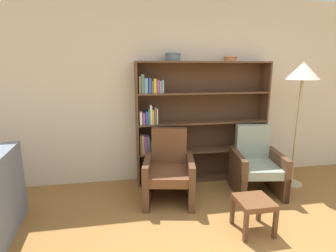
# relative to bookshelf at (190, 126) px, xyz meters

# --- Properties ---
(wall_back) EXTENTS (12.00, 0.06, 2.75)m
(wall_back) POSITION_rel_bookshelf_xyz_m (0.09, 0.17, 0.51)
(wall_back) COLOR beige
(wall_back) RESTS_ON ground
(bookshelf) EXTENTS (2.01, 0.30, 1.83)m
(bookshelf) POSITION_rel_bookshelf_xyz_m (0.00, 0.00, 0.00)
(bookshelf) COLOR brown
(bookshelf) RESTS_ON ground
(bowl_cream) EXTENTS (0.23, 0.23, 0.11)m
(bowl_cream) POSITION_rel_bookshelf_xyz_m (-0.28, -0.02, 1.02)
(bowl_cream) COLOR slate
(bowl_cream) RESTS_ON bookshelf
(bowl_brass) EXTENTS (0.19, 0.19, 0.07)m
(bowl_brass) POSITION_rel_bookshelf_xyz_m (0.58, -0.02, 1.00)
(bowl_brass) COLOR #C67547
(bowl_brass) RESTS_ON bookshelf
(armchair_leather) EXTENTS (0.76, 0.79, 0.92)m
(armchair_leather) POSITION_rel_bookshelf_xyz_m (-0.44, -0.56, -0.48)
(armchair_leather) COLOR brown
(armchair_leather) RESTS_ON ground
(armchair_cushioned) EXTENTS (0.74, 0.77, 0.92)m
(armchair_cushioned) POSITION_rel_bookshelf_xyz_m (0.82, -0.56, -0.48)
(armchair_cushioned) COLOR brown
(armchair_cushioned) RESTS_ON ground
(floor_lamp) EXTENTS (0.45, 0.45, 1.81)m
(floor_lamp) POSITION_rel_bookshelf_xyz_m (1.48, -0.46, 0.73)
(floor_lamp) COLOR tan
(floor_lamp) RESTS_ON ground
(footstool) EXTENTS (0.37, 0.37, 0.37)m
(footstool) POSITION_rel_bookshelf_xyz_m (0.32, -1.44, -0.56)
(footstool) COLOR brown
(footstool) RESTS_ON ground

